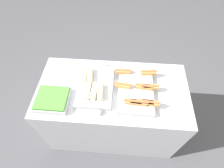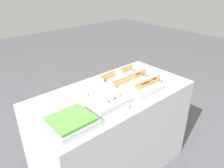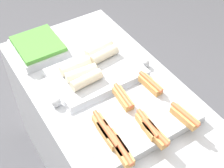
{
  "view_description": "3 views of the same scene",
  "coord_description": "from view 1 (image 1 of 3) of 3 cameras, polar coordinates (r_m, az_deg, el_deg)",
  "views": [
    {
      "loc": [
        0.07,
        -0.94,
        2.27
      ],
      "look_at": [
        -0.01,
        0.0,
        0.97
      ],
      "focal_mm": 28.0,
      "sensor_mm": 36.0,
      "label": 1
    },
    {
      "loc": [
        -1.11,
        -1.25,
        1.82
      ],
      "look_at": [
        -0.01,
        0.0,
        0.97
      ],
      "focal_mm": 35.0,
      "sensor_mm": 36.0,
      "label": 2
    },
    {
      "loc": [
        0.91,
        -0.58,
        2.07
      ],
      "look_at": [
        -0.01,
        0.0,
        0.97
      ],
      "focal_mm": 50.0,
      "sensor_mm": 36.0,
      "label": 3
    }
  ],
  "objects": [
    {
      "name": "ground_plane",
      "position": [
        2.46,
        0.13,
        -13.57
      ],
      "size": [
        12.0,
        12.0,
        0.0
      ],
      "primitive_type": "plane",
      "color": "#4C4C51"
    },
    {
      "name": "counter",
      "position": [
        2.05,
        0.15,
        -8.75
      ],
      "size": [
        1.45,
        0.73,
        0.89
      ],
      "color": "#B7BABF",
      "rests_on": "ground_plane"
    },
    {
      "name": "tray_hotdogs",
      "position": [
        1.64,
        7.94,
        -1.64
      ],
      "size": [
        0.41,
        0.55,
        0.1
      ],
      "color": "#B7BABF",
      "rests_on": "counter"
    },
    {
      "name": "tray_wraps",
      "position": [
        1.65,
        -5.73,
        -0.66
      ],
      "size": [
        0.32,
        0.48,
        0.1
      ],
      "color": "#B7BABF",
      "rests_on": "counter"
    },
    {
      "name": "tray_side_front",
      "position": [
        1.65,
        -18.87,
        -4.79
      ],
      "size": [
        0.3,
        0.27,
        0.07
      ],
      "color": "#B7BABF",
      "rests_on": "counter"
    },
    {
      "name": "serving_spoon_near",
      "position": [
        1.52,
        -4.6,
        -9.35
      ],
      "size": [
        0.21,
        0.05,
        0.05
      ],
      "color": "#B2B5BA",
      "rests_on": "counter"
    },
    {
      "name": "serving_spoon_far",
      "position": [
        1.82,
        -2.43,
        5.96
      ],
      "size": [
        0.22,
        0.05,
        0.05
      ],
      "color": "#B2B5BA",
      "rests_on": "counter"
    }
  ]
}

